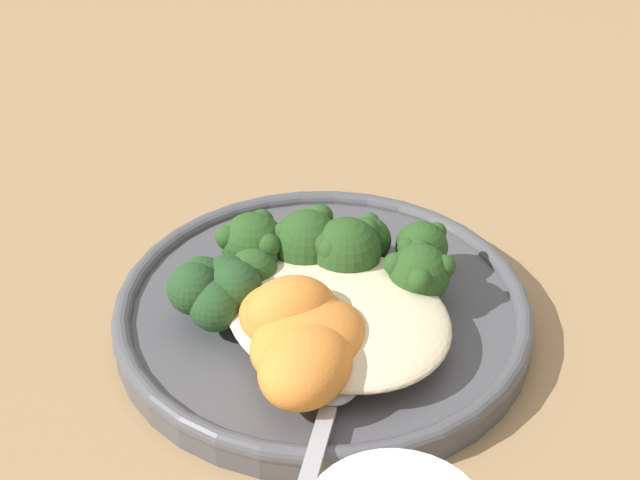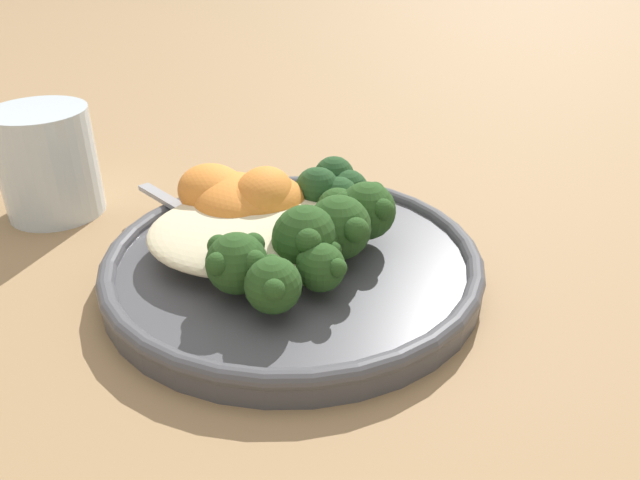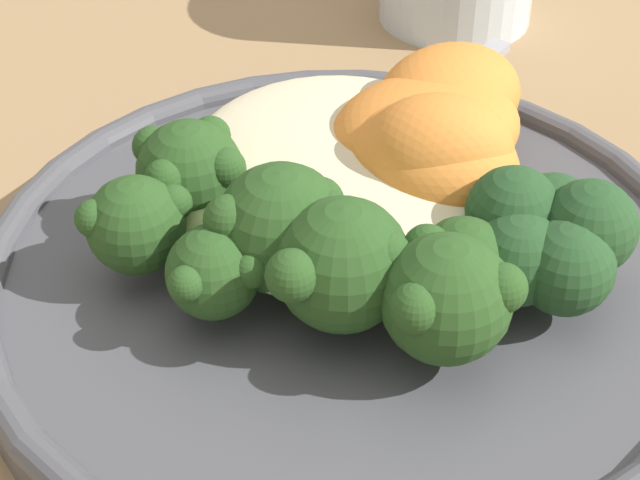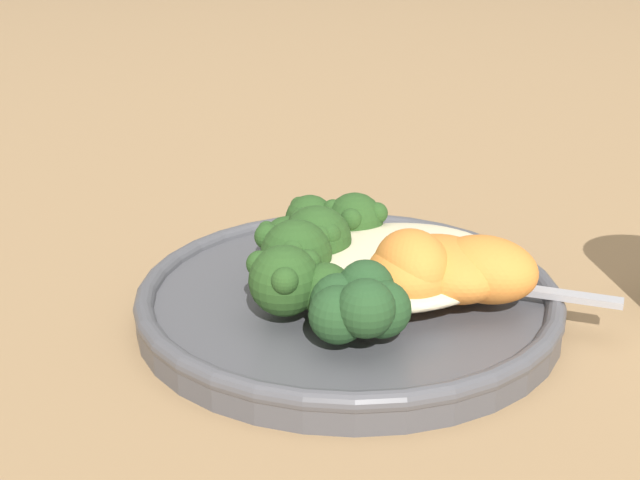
% 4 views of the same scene
% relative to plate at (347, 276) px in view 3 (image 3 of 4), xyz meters
% --- Properties ---
extents(ground_plane, '(4.00, 4.00, 0.00)m').
position_rel_plate_xyz_m(ground_plane, '(0.01, -0.01, -0.01)').
color(ground_plane, '#9E7A51').
extents(plate, '(0.25, 0.25, 0.02)m').
position_rel_plate_xyz_m(plate, '(0.00, 0.00, 0.00)').
color(plate, '#4C4C51').
rests_on(plate, ground_plane).
extents(quinoa_mound, '(0.14, 0.12, 0.02)m').
position_rel_plate_xyz_m(quinoa_mound, '(-0.02, 0.01, 0.02)').
color(quinoa_mound, beige).
rests_on(quinoa_mound, plate).
extents(broccoli_stalk_0, '(0.04, 0.09, 0.04)m').
position_rel_plate_xyz_m(broccoli_stalk_0, '(-0.03, -0.04, 0.03)').
color(broccoli_stalk_0, '#9EBC66').
rests_on(broccoli_stalk_0, plate).
extents(broccoli_stalk_1, '(0.04, 0.12, 0.03)m').
position_rel_plate_xyz_m(broccoli_stalk_1, '(-0.02, -0.04, 0.02)').
color(broccoli_stalk_1, '#9EBC66').
rests_on(broccoli_stalk_1, plate).
extents(broccoli_stalk_2, '(0.07, 0.08, 0.03)m').
position_rel_plate_xyz_m(broccoli_stalk_2, '(0.01, -0.04, 0.02)').
color(broccoli_stalk_2, '#9EBC66').
rests_on(broccoli_stalk_2, plate).
extents(broccoli_stalk_3, '(0.07, 0.07, 0.04)m').
position_rel_plate_xyz_m(broccoli_stalk_3, '(0.00, -0.02, 0.03)').
color(broccoli_stalk_3, '#9EBC66').
rests_on(broccoli_stalk_3, plate).
extents(broccoli_stalk_4, '(0.10, 0.06, 0.04)m').
position_rel_plate_xyz_m(broccoli_stalk_4, '(0.02, -0.01, 0.03)').
color(broccoli_stalk_4, '#9EBC66').
rests_on(broccoli_stalk_4, plate).
extents(broccoli_stalk_5, '(0.10, 0.04, 0.04)m').
position_rel_plate_xyz_m(broccoli_stalk_5, '(0.04, 0.01, 0.03)').
color(broccoli_stalk_5, '#9EBC66').
rests_on(broccoli_stalk_5, plate).
extents(broccoli_stalk_6, '(0.08, 0.05, 0.03)m').
position_rel_plate_xyz_m(broccoli_stalk_6, '(0.02, 0.02, 0.02)').
color(broccoli_stalk_6, '#9EBC66').
rests_on(broccoli_stalk_6, plate).
extents(sweet_potato_chunk_0, '(0.07, 0.08, 0.04)m').
position_rel_plate_xyz_m(sweet_potato_chunk_0, '(-0.05, 0.06, 0.03)').
color(sweet_potato_chunk_0, orange).
rests_on(sweet_potato_chunk_0, plate).
extents(sweet_potato_chunk_1, '(0.06, 0.06, 0.04)m').
position_rel_plate_xyz_m(sweet_potato_chunk_1, '(-0.02, 0.04, 0.03)').
color(sweet_potato_chunk_1, orange).
rests_on(sweet_potato_chunk_1, plate).
extents(sweet_potato_chunk_2, '(0.08, 0.08, 0.04)m').
position_rel_plate_xyz_m(sweet_potato_chunk_2, '(-0.02, 0.04, 0.03)').
color(sweet_potato_chunk_2, orange).
rests_on(sweet_potato_chunk_2, plate).
extents(sweet_potato_chunk_3, '(0.07, 0.08, 0.03)m').
position_rel_plate_xyz_m(sweet_potato_chunk_3, '(-0.04, 0.04, 0.03)').
color(sweet_potato_chunk_3, orange).
rests_on(sweet_potato_chunk_3, plate).
extents(kale_tuft, '(0.05, 0.06, 0.04)m').
position_rel_plate_xyz_m(kale_tuft, '(0.03, 0.06, 0.03)').
color(kale_tuft, '#234723').
rests_on(kale_tuft, plate).
extents(spoon, '(0.08, 0.09, 0.01)m').
position_rel_plate_xyz_m(spoon, '(-0.07, 0.05, 0.01)').
color(spoon, '#A3A3A8').
rests_on(spoon, plate).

